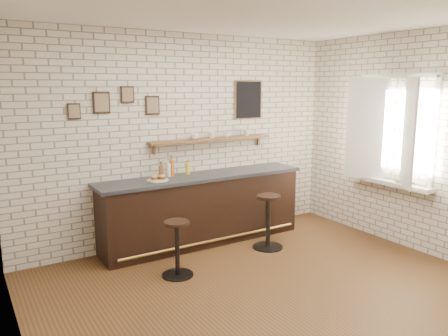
{
  "coord_description": "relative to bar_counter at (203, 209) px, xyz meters",
  "views": [
    {
      "loc": [
        -2.83,
        -3.67,
        2.26
      ],
      "look_at": [
        -0.01,
        0.9,
        1.25
      ],
      "focal_mm": 35.0,
      "sensor_mm": 36.0,
      "label": 1
    }
  ],
  "objects": [
    {
      "name": "sandwich_plate",
      "position": [
        -0.71,
        -0.03,
        0.51
      ],
      "size": [
        0.28,
        0.28,
        0.01
      ],
      "primitive_type": "cylinder",
      "color": "white",
      "rests_on": "bar_counter"
    },
    {
      "name": "bitters_bottle_white",
      "position": [
        -0.47,
        0.15,
        0.6
      ],
      "size": [
        0.06,
        0.06,
        0.24
      ],
      "color": "silver",
      "rests_on": "bar_counter"
    },
    {
      "name": "wall_shelf",
      "position": [
        0.27,
        0.2,
        0.97
      ],
      "size": [
        2.0,
        0.18,
        0.18
      ],
      "color": "brown",
      "rests_on": "ground"
    },
    {
      "name": "bar_counter",
      "position": [
        0.0,
        0.0,
        0.0
      ],
      "size": [
        3.1,
        0.65,
        1.01
      ],
      "color": "black",
      "rests_on": "ground"
    },
    {
      "name": "bar_stool_right",
      "position": [
        0.67,
        -0.68,
        -0.1
      ],
      "size": [
        0.45,
        0.45,
        0.77
      ],
      "color": "black",
      "rests_on": "ground"
    },
    {
      "name": "shelf_cup_b",
      "position": [
        0.26,
        0.2,
        1.04
      ],
      "size": [
        0.15,
        0.15,
        0.1
      ],
      "primitive_type": "imported",
      "rotation": [
        0.0,
        0.0,
        0.77
      ],
      "color": "white",
      "rests_on": "wall_shelf"
    },
    {
      "name": "window_sill",
      "position": [
        2.27,
        -1.4,
        0.39
      ],
      "size": [
        0.2,
        1.35,
        0.06
      ],
      "color": "white",
      "rests_on": "ground"
    },
    {
      "name": "bitters_bottle_brown",
      "position": [
        -0.58,
        0.15,
        0.59
      ],
      "size": [
        0.07,
        0.07,
        0.22
      ],
      "color": "brown",
      "rests_on": "bar_counter"
    },
    {
      "name": "back_wall_decor",
      "position": [
        0.1,
        0.28,
        1.54
      ],
      "size": [
        2.96,
        0.02,
        0.56
      ],
      "color": "black",
      "rests_on": "ground"
    },
    {
      "name": "ground",
      "position": [
        -0.13,
        -1.7,
        -0.51
      ],
      "size": [
        5.0,
        5.0,
        0.0
      ],
      "primitive_type": "plane",
      "color": "brown",
      "rests_on": "ground"
    },
    {
      "name": "potato_chips",
      "position": [
        -0.73,
        -0.03,
        0.52
      ],
      "size": [
        0.27,
        0.2,
        0.0
      ],
      "color": "gold",
      "rests_on": "sandwich_plate"
    },
    {
      "name": "condiment_bottle_yellow",
      "position": [
        -0.17,
        0.15,
        0.59
      ],
      "size": [
        0.06,
        0.06,
        0.2
      ],
      "color": "gold",
      "rests_on": "bar_counter"
    },
    {
      "name": "ciabatta_sandwich",
      "position": [
        -0.7,
        -0.03,
        0.55
      ],
      "size": [
        0.21,
        0.15,
        0.07
      ],
      "color": "tan",
      "rests_on": "sandwich_plate"
    },
    {
      "name": "book_lower",
      "position": [
        2.25,
        -1.65,
        0.43
      ],
      "size": [
        0.23,
        0.26,
        0.02
      ],
      "primitive_type": "imported",
      "rotation": [
        0.0,
        0.0,
        0.3
      ],
      "color": "tan",
      "rests_on": "window_sill"
    },
    {
      "name": "casement_window",
      "position": [
        2.23,
        -1.4,
        1.14
      ],
      "size": [
        0.4,
        1.3,
        1.56
      ],
      "color": "white",
      "rests_on": "ground"
    },
    {
      "name": "book_upper",
      "position": [
        2.25,
        -1.66,
        0.45
      ],
      "size": [
        0.16,
        0.21,
        0.02
      ],
      "primitive_type": "imported",
      "rotation": [
        0.0,
        0.0,
        0.08
      ],
      "color": "tan",
      "rests_on": "book_lower"
    },
    {
      "name": "shelf_cup_d",
      "position": [
        0.89,
        0.2,
        1.04
      ],
      "size": [
        0.12,
        0.12,
        0.1
      ],
      "primitive_type": "imported",
      "rotation": [
        0.0,
        0.0,
        0.11
      ],
      "color": "white",
      "rests_on": "wall_shelf"
    },
    {
      "name": "shelf_cup_c",
      "position": [
        0.53,
        0.2,
        1.04
      ],
      "size": [
        0.12,
        0.12,
        0.09
      ],
      "primitive_type": "imported",
      "rotation": [
        0.0,
        0.0,
        1.66
      ],
      "color": "white",
      "rests_on": "wall_shelf"
    },
    {
      "name": "bar_stool_left",
      "position": [
        -0.83,
        -0.86,
        -0.14
      ],
      "size": [
        0.39,
        0.39,
        0.68
      ],
      "color": "black",
      "rests_on": "ground"
    },
    {
      "name": "shelf_cup_a",
      "position": [
        -0.02,
        0.2,
        1.04
      ],
      "size": [
        0.17,
        0.17,
        0.09
      ],
      "primitive_type": "imported",
      "rotation": [
        0.0,
        0.0,
        0.77
      ],
      "color": "white",
      "rests_on": "wall_shelf"
    },
    {
      "name": "bitters_bottle_amber",
      "position": [
        -0.42,
        0.15,
        0.62
      ],
      "size": [
        0.07,
        0.07,
        0.3
      ],
      "color": "#AB551B",
      "rests_on": "bar_counter"
    }
  ]
}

